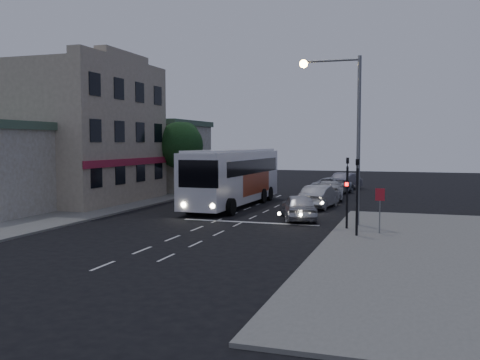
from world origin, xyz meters
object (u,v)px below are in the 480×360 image
(tour_bus, at_px, (233,176))
(car_sedan_b, at_px, (329,190))
(car_suv, at_px, (299,207))
(car_sedan_a, at_px, (320,197))
(streetlight, at_px, (346,120))
(street_tree, at_px, (180,143))
(regulatory_sign, at_px, (380,203))
(traffic_signal_side, at_px, (357,187))
(car_sedan_c, at_px, (333,186))
(traffic_signal_main, at_px, (347,184))
(car_extra, at_px, (346,181))

(tour_bus, bearing_deg, car_sedan_b, 50.78)
(car_suv, distance_m, car_sedan_b, 11.76)
(car_sedan_a, height_order, streetlight, streetlight)
(car_sedan_a, bearing_deg, streetlight, 114.94)
(tour_bus, relative_size, street_tree, 2.14)
(tour_bus, bearing_deg, car_suv, -39.68)
(tour_bus, distance_m, car_suv, 7.78)
(car_suv, bearing_deg, street_tree, -59.24)
(streetlight, bearing_deg, regulatory_sign, -51.25)
(tour_bus, height_order, regulatory_sign, tour_bus)
(tour_bus, bearing_deg, traffic_signal_side, -44.75)
(car_sedan_a, bearing_deg, tour_bus, 16.16)
(car_sedan_c, height_order, traffic_signal_main, traffic_signal_main)
(car_sedan_b, bearing_deg, traffic_signal_main, 95.12)
(car_sedan_c, bearing_deg, tour_bus, 77.68)
(car_sedan_a, bearing_deg, street_tree, -15.77)
(car_sedan_b, relative_size, car_extra, 1.07)
(streetlight, relative_size, street_tree, 1.45)
(car_sedan_a, relative_size, car_sedan_c, 0.90)
(car_sedan_a, bearing_deg, car_suv, 94.01)
(car_extra, relative_size, traffic_signal_side, 1.21)
(traffic_signal_main, xyz_separation_m, regulatory_sign, (1.70, -1.01, -0.82))
(regulatory_sign, height_order, street_tree, street_tree)
(tour_bus, distance_m, regulatory_sign, 13.96)
(car_extra, height_order, traffic_signal_side, traffic_signal_side)
(traffic_signal_main, bearing_deg, car_sedan_b, 101.79)
(car_extra, xyz_separation_m, street_tree, (-12.88, -10.40, 3.68))
(tour_bus, height_order, car_sedan_b, tour_bus)
(tour_bus, bearing_deg, streetlight, -36.02)
(car_sedan_b, relative_size, streetlight, 0.59)
(car_extra, relative_size, traffic_signal_main, 1.21)
(car_suv, bearing_deg, streetlight, 133.21)
(car_extra, bearing_deg, car_sedan_b, 101.31)
(car_suv, xyz_separation_m, regulatory_sign, (4.83, -4.04, 0.82))
(street_tree, bearing_deg, regulatory_sign, -41.08)
(regulatory_sign, bearing_deg, streetlight, 128.75)
(traffic_signal_side, bearing_deg, regulatory_sign, 43.92)
(car_extra, bearing_deg, car_sedan_c, 95.86)
(car_suv, distance_m, regulatory_sign, 6.35)
(car_sedan_a, bearing_deg, regulatory_sign, 120.32)
(tour_bus, height_order, car_suv, tour_bus)
(car_suv, xyz_separation_m, car_sedan_a, (0.19, 6.14, 0.01))
(car_extra, relative_size, regulatory_sign, 2.25)
(car_extra, height_order, streetlight, streetlight)
(tour_bus, distance_m, car_sedan_a, 6.20)
(car_sedan_a, distance_m, street_tree, 14.32)
(car_suv, distance_m, traffic_signal_main, 4.65)
(traffic_signal_side, xyz_separation_m, streetlight, (-0.96, 3.40, 3.31))
(car_sedan_c, relative_size, traffic_signal_side, 1.30)
(car_suv, height_order, car_extra, car_extra)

